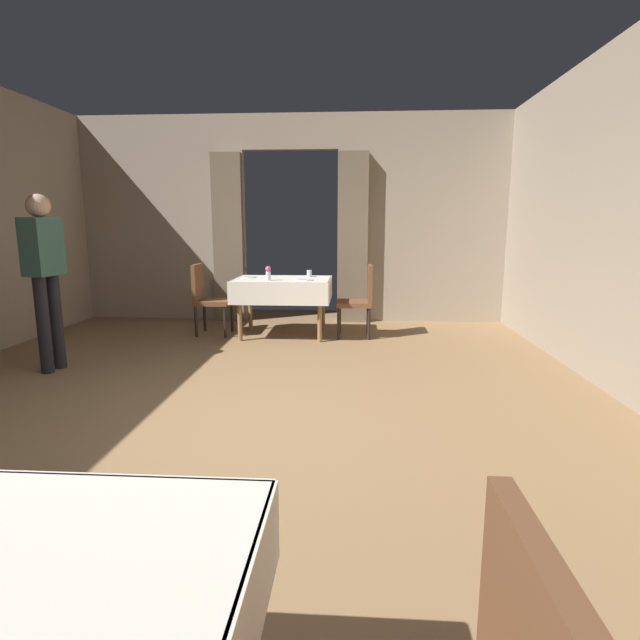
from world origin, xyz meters
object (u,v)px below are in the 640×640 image
flower_vase_mid (268,273)px  plate_mid_b (305,280)px  glass_mid_d (309,273)px  dining_table_mid (283,287)px  chair_mid_right (360,297)px  chair_mid_left (207,296)px  plate_mid_c (249,277)px  person_waiter_by_doorway (44,268)px

flower_vase_mid → plate_mid_b: bearing=6.5°
glass_mid_d → dining_table_mid: bearing=-142.1°
chair_mid_right → chair_mid_left: size_ratio=1.00×
chair_mid_left → plate_mid_c: (0.55, 0.04, 0.24)m
dining_table_mid → plate_mid_c: bearing=171.0°
person_waiter_by_doorway → dining_table_mid: bearing=40.0°
dining_table_mid → chair_mid_left: (-1.00, 0.03, -0.13)m
plate_mid_b → chair_mid_right: bearing=15.8°
chair_mid_right → plate_mid_c: chair_mid_right is taller
plate_mid_b → person_waiter_by_doorway: size_ratio=0.13×
dining_table_mid → plate_mid_c: size_ratio=6.84×
flower_vase_mid → plate_mid_c: bearing=134.9°
chair_mid_right → glass_mid_d: chair_mid_right is taller
dining_table_mid → flower_vase_mid: (-0.15, -0.23, 0.20)m
plate_mid_b → chair_mid_left: bearing=170.8°
flower_vase_mid → person_waiter_by_doorway: person_waiter_by_doorway is taller
plate_mid_c → plate_mid_b: bearing=-18.7°
dining_table_mid → glass_mid_d: 0.43m
chair_mid_right → plate_mid_c: (-1.45, 0.06, 0.24)m
person_waiter_by_doorway → plate_mid_b: bearing=33.2°
dining_table_mid → plate_mid_b: plate_mid_b is taller
glass_mid_d → chair_mid_right: bearing=-19.0°
dining_table_mid → chair_mid_right: (1.00, 0.02, -0.13)m
chair_mid_right → flower_vase_mid: chair_mid_right is taller
plate_mid_c → glass_mid_d: glass_mid_d is taller
plate_mid_c → glass_mid_d: 0.79m
chair_mid_left → person_waiter_by_doorway: (-1.07, -1.77, 0.51)m
plate_mid_c → person_waiter_by_doorway: size_ratio=0.11×
dining_table_mid → glass_mid_d: bearing=37.9°
glass_mid_d → person_waiter_by_doorway: 3.12m
chair_mid_right → person_waiter_by_doorway: bearing=-150.3°
glass_mid_d → person_waiter_by_doorway: size_ratio=0.05×
chair_mid_right → plate_mid_b: 0.77m
chair_mid_right → plate_mid_c: size_ratio=5.15×
plate_mid_c → person_waiter_by_doorway: (-1.62, -1.81, 0.27)m
person_waiter_by_doorway → chair_mid_right: bearing=29.7°
plate_mid_b → glass_mid_d: bearing=87.4°
flower_vase_mid → person_waiter_by_doorway: 2.45m
chair_mid_left → plate_mid_c: bearing=4.5°
flower_vase_mid → person_waiter_by_doorway: (-1.93, -1.50, 0.18)m
flower_vase_mid → chair_mid_right: bearing=12.2°
flower_vase_mid → glass_mid_d: bearing=45.9°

